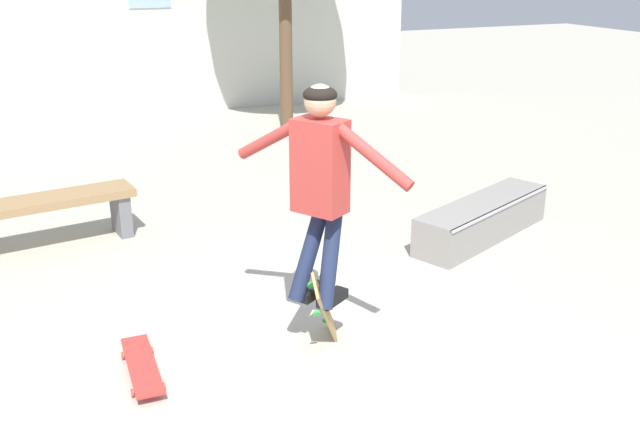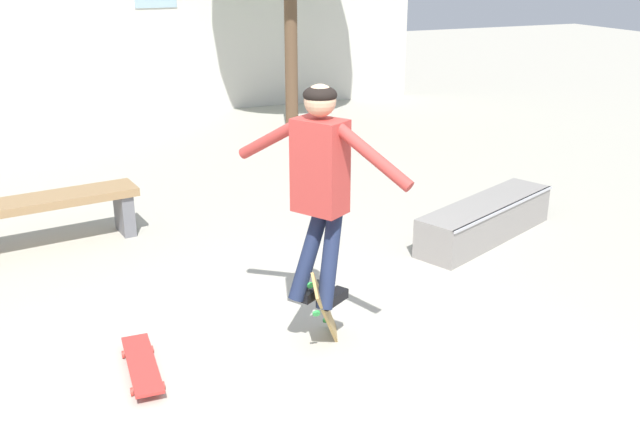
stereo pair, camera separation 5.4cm
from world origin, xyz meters
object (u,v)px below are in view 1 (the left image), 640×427
(skater, at_px, (320,177))
(skateboard_flipping, at_px, (327,315))
(skate_ledge, at_px, (483,219))
(skateboard_resting, at_px, (142,365))
(park_bench, at_px, (29,213))

(skater, xyz_separation_m, skateboard_flipping, (0.06, 0.01, -1.04))
(skate_ledge, xyz_separation_m, skater, (-2.32, -1.30, 1.09))
(skateboard_flipping, bearing_deg, skate_ledge, -16.02)
(skate_ledge, relative_size, skateboard_resting, 2.33)
(park_bench, distance_m, skateboard_resting, 2.65)
(park_bench, distance_m, skateboard_flipping, 3.29)
(park_bench, xyz_separation_m, skateboard_resting, (0.55, -2.57, -0.31))
(skateboard_flipping, bearing_deg, skater, 139.68)
(park_bench, height_order, skate_ledge, park_bench)
(park_bench, relative_size, skateboard_flipping, 2.46)
(skater, bearing_deg, skateboard_flipping, -26.25)
(skater, distance_m, skateboard_flipping, 1.04)
(park_bench, height_order, skater, skater)
(skater, height_order, skateboard_resting, skater)
(park_bench, bearing_deg, skateboard_flipping, -63.82)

